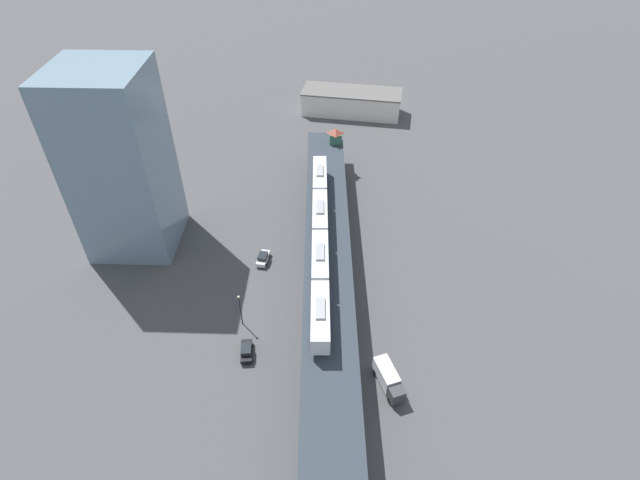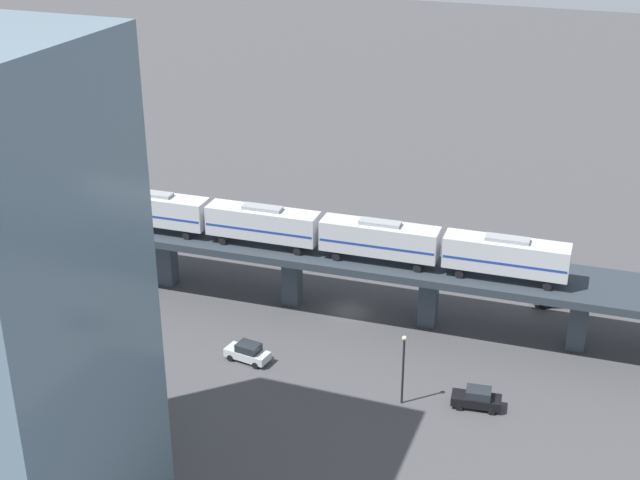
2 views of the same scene
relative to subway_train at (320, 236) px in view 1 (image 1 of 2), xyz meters
name	(u,v)px [view 1 (image 1 of 2)]	position (x,y,z in m)	size (l,w,h in m)	color
ground_plane	(328,285)	(1.49, -2.80, -9.68)	(400.00, 400.00, 0.00)	#424244
elevated_viaduct	(328,262)	(1.50, -2.96, -3.53)	(11.47, 92.23, 7.14)	#283039
subway_train	(320,236)	(0.00, 0.00, 0.00)	(4.49, 49.87, 4.45)	silver
signal_hut	(336,136)	(2.52, 38.27, -0.74)	(3.33, 3.33, 3.40)	#33604C
street_car_black	(246,351)	(-11.31, -19.04, -8.74)	(2.35, 4.58, 1.89)	black
street_car_silver	(263,258)	(-11.26, 3.33, -8.74)	(2.44, 4.61, 1.89)	#B7BABF
delivery_truck	(389,379)	(11.16, -24.14, -7.92)	(4.65, 7.53, 3.20)	#333338
street_lamp	(240,308)	(-12.98, -12.60, -5.57)	(0.44, 0.44, 6.94)	black
warehouse_building	(352,102)	(7.08, 68.91, -6.27)	(29.73, 14.20, 6.80)	beige
office_tower	(120,164)	(-37.25, 9.58, 8.32)	(16.00, 16.00, 36.00)	slate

